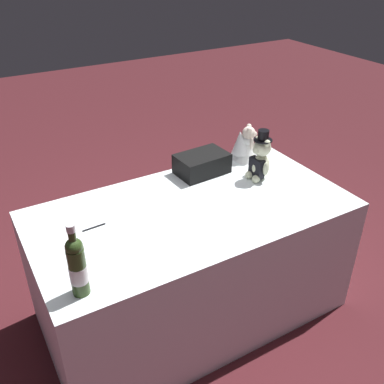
{
  "coord_description": "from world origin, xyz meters",
  "views": [
    {
      "loc": [
        0.99,
        1.7,
        2.03
      ],
      "look_at": [
        0.0,
        0.0,
        0.86
      ],
      "focal_mm": 40.53,
      "sensor_mm": 36.0,
      "label": 1
    }
  ],
  "objects_px": {
    "teddy_bear_groom": "(260,159)",
    "gift_case_black": "(202,164)",
    "champagne_bottle": "(77,266)",
    "teddy_bear_bride": "(246,145)",
    "signing_pen": "(93,228)"
  },
  "relations": [
    {
      "from": "champagne_bottle",
      "to": "teddy_bear_bride",
      "type": "bearing_deg",
      "value": -153.16
    },
    {
      "from": "teddy_bear_groom",
      "to": "champagne_bottle",
      "type": "xyz_separation_m",
      "value": [
        1.24,
        0.41,
        0.01
      ]
    },
    {
      "from": "gift_case_black",
      "to": "teddy_bear_bride",
      "type": "bearing_deg",
      "value": -176.31
    },
    {
      "from": "teddy_bear_groom",
      "to": "gift_case_black",
      "type": "relative_size",
      "value": 0.96
    },
    {
      "from": "champagne_bottle",
      "to": "signing_pen",
      "type": "bearing_deg",
      "value": -114.89
    },
    {
      "from": "teddy_bear_groom",
      "to": "teddy_bear_bride",
      "type": "distance_m",
      "value": 0.27
    },
    {
      "from": "teddy_bear_groom",
      "to": "teddy_bear_bride",
      "type": "height_order",
      "value": "teddy_bear_groom"
    },
    {
      "from": "teddy_bear_groom",
      "to": "champagne_bottle",
      "type": "relative_size",
      "value": 0.91
    },
    {
      "from": "teddy_bear_bride",
      "to": "champagne_bottle",
      "type": "xyz_separation_m",
      "value": [
        1.32,
        0.67,
        0.04
      ]
    },
    {
      "from": "teddy_bear_bride",
      "to": "signing_pen",
      "type": "distance_m",
      "value": 1.16
    },
    {
      "from": "teddy_bear_bride",
      "to": "champagne_bottle",
      "type": "relative_size",
      "value": 0.69
    },
    {
      "from": "teddy_bear_groom",
      "to": "gift_case_black",
      "type": "xyz_separation_m",
      "value": [
        0.26,
        -0.23,
        -0.07
      ]
    },
    {
      "from": "teddy_bear_groom",
      "to": "teddy_bear_bride",
      "type": "bearing_deg",
      "value": -108.22
    },
    {
      "from": "teddy_bear_bride",
      "to": "gift_case_black",
      "type": "distance_m",
      "value": 0.35
    },
    {
      "from": "champagne_bottle",
      "to": "signing_pen",
      "type": "distance_m",
      "value": 0.48
    }
  ]
}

